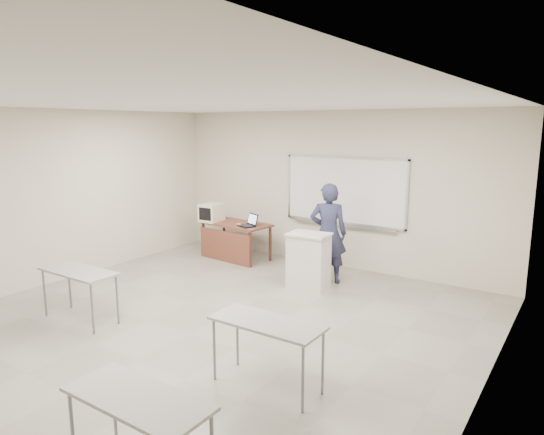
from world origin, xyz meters
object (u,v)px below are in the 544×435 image
Objects in this scene: podium at (309,261)px; instructor_desk at (233,233)px; laptop at (248,223)px; presenter at (328,233)px; crt_monitor at (211,212)px; whiteboard at (344,192)px; keyboard at (313,235)px; mouse at (239,224)px.

instructor_desk is at bearing 156.90° from podium.
laptop is 0.19× the size of presenter.
instructor_desk is 0.83× the size of presenter.
presenter is at bearing 0.48° from instructor_desk.
presenter is at bearing -6.99° from crt_monitor.
whiteboard is 1.17m from presenter.
instructor_desk is at bearing -1.68° from crt_monitor.
crt_monitor is 0.25× the size of presenter.
keyboard is 0.27× the size of presenter.
instructor_desk is 3.11× the size of keyboard.
crt_monitor is (-0.55, -0.01, 0.38)m from instructor_desk.
mouse is (-1.98, 0.63, 0.29)m from podium.
whiteboard is at bearing 102.04° from keyboard.
laptop is at bearing -28.19° from presenter.
podium is at bearing -9.55° from mouse.
crt_monitor is (-2.73, 0.68, 0.45)m from podium.
crt_monitor is 0.96× the size of keyboard.
mouse is at bearing -145.79° from laptop.
mouse reaches higher than instructor_desk.
podium is at bearing -11.82° from instructor_desk.
instructor_desk is 0.48m from laptop.
keyboard is (2.88, -0.80, 0.03)m from crt_monitor.
crt_monitor is at bearing 168.43° from keyboard.
instructor_desk is at bearing 164.73° from keyboard.
mouse is 2.10m from presenter.
crt_monitor is 0.96m from laptop.
presenter reaches higher than mouse.
presenter reaches higher than laptop.
crt_monitor reaches higher than mouse.
podium is 1.93m from laptop.
whiteboard is at bearing 87.47° from podium.
mouse is at bearing -6.34° from crt_monitor.
whiteboard is 5.32× the size of keyboard.
presenter is at bearing 97.54° from keyboard.
podium is 0.52m from keyboard.
crt_monitor is at bearing -26.19° from presenter.
instructor_desk is 3.24× the size of crt_monitor.
instructor_desk is at bearing -159.63° from whiteboard.
podium reaches higher than mouse.
mouse is 0.06× the size of presenter.
laptop is 0.21m from mouse.
keyboard is at bearing -11.30° from mouse.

